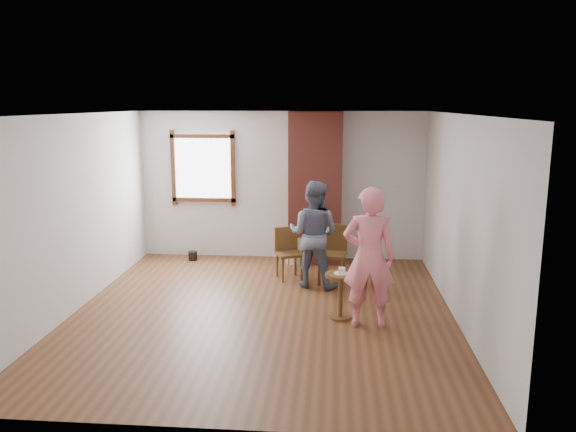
{
  "coord_description": "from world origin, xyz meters",
  "views": [
    {
      "loc": [
        0.91,
        -7.02,
        2.74
      ],
      "look_at": [
        0.27,
        0.8,
        1.15
      ],
      "focal_mm": 35.0,
      "sensor_mm": 36.0,
      "label": 1
    }
  ],
  "objects_px": {
    "stoneware_crock": "(296,249)",
    "dining_chair_right": "(333,250)",
    "man": "(314,234)",
    "person_pink": "(369,258)",
    "side_table": "(341,288)",
    "dining_chair_left": "(288,250)"
  },
  "relations": [
    {
      "from": "stoneware_crock",
      "to": "man",
      "type": "bearing_deg",
      "value": -74.6
    },
    {
      "from": "dining_chair_right",
      "to": "man",
      "type": "bearing_deg",
      "value": -130.25
    },
    {
      "from": "stoneware_crock",
      "to": "dining_chair_right",
      "type": "bearing_deg",
      "value": -57.54
    },
    {
      "from": "dining_chair_right",
      "to": "man",
      "type": "xyz_separation_m",
      "value": [
        -0.29,
        -0.26,
        0.31
      ]
    },
    {
      "from": "stoneware_crock",
      "to": "person_pink",
      "type": "xyz_separation_m",
      "value": [
        1.08,
        -2.76,
        0.64
      ]
    },
    {
      "from": "dining_chair_left",
      "to": "dining_chair_right",
      "type": "bearing_deg",
      "value": -32.24
    },
    {
      "from": "stoneware_crock",
      "to": "side_table",
      "type": "relative_size",
      "value": 0.8
    },
    {
      "from": "person_pink",
      "to": "side_table",
      "type": "bearing_deg",
      "value": -31.77
    },
    {
      "from": "person_pink",
      "to": "stoneware_crock",
      "type": "bearing_deg",
      "value": -66.46
    },
    {
      "from": "stoneware_crock",
      "to": "dining_chair_left",
      "type": "relative_size",
      "value": 0.6
    },
    {
      "from": "stoneware_crock",
      "to": "dining_chair_right",
      "type": "relative_size",
      "value": 0.54
    },
    {
      "from": "dining_chair_left",
      "to": "dining_chair_right",
      "type": "distance_m",
      "value": 0.72
    },
    {
      "from": "stoneware_crock",
      "to": "side_table",
      "type": "distance_m",
      "value": 2.64
    },
    {
      "from": "dining_chair_right",
      "to": "side_table",
      "type": "distance_m",
      "value": 1.55
    },
    {
      "from": "person_pink",
      "to": "man",
      "type": "bearing_deg",
      "value": -61.91
    },
    {
      "from": "dining_chair_left",
      "to": "person_pink",
      "type": "distance_m",
      "value": 2.26
    },
    {
      "from": "dining_chair_left",
      "to": "man",
      "type": "height_order",
      "value": "man"
    },
    {
      "from": "stoneware_crock",
      "to": "side_table",
      "type": "height_order",
      "value": "side_table"
    },
    {
      "from": "side_table",
      "to": "stoneware_crock",
      "type": "bearing_deg",
      "value": 106.3
    },
    {
      "from": "stoneware_crock",
      "to": "person_pink",
      "type": "relative_size",
      "value": 0.27
    },
    {
      "from": "dining_chair_left",
      "to": "side_table",
      "type": "relative_size",
      "value": 1.34
    },
    {
      "from": "side_table",
      "to": "person_pink",
      "type": "height_order",
      "value": "person_pink"
    }
  ]
}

